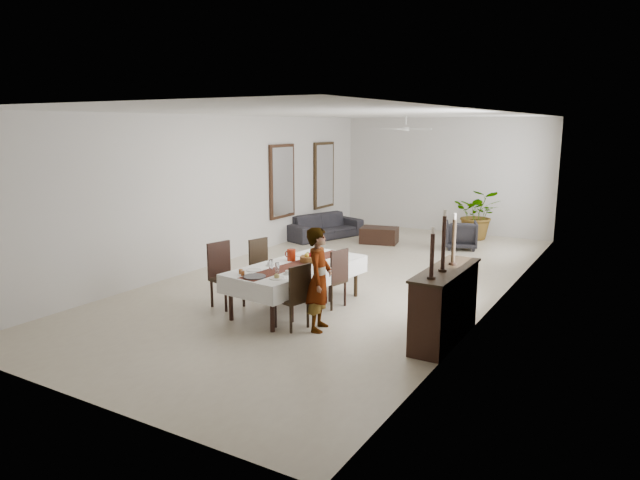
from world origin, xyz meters
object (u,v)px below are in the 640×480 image
Objects in this scene: red_pitcher at (291,255)px; sofa at (324,226)px; woman at (319,279)px; sideboard_body at (445,306)px; dining_table_top at (297,266)px.

red_pitcher is 5.80m from sofa.
red_pitcher is at bearing 34.38° from woman.
woman is at bearing -39.69° from red_pitcher.
woman is 1.83m from sideboard_body.
sideboard_body is (2.57, -0.20, -0.20)m from dining_table_top.
sofa is (-5.21, 5.62, -0.19)m from sideboard_body.
red_pitcher is 0.12× the size of sideboard_body.
woman reaches higher than dining_table_top.
woman is at bearing -131.46° from sofa.
woman is (1.07, -0.88, -0.07)m from red_pitcher.
sideboard_body is 0.77× the size of sofa.
sideboard_body is at bearing -89.35° from woman.
dining_table_top is 2.59m from sideboard_body.
woman is at bearing -33.95° from dining_table_top.
red_pitcher is 0.13× the size of woman.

